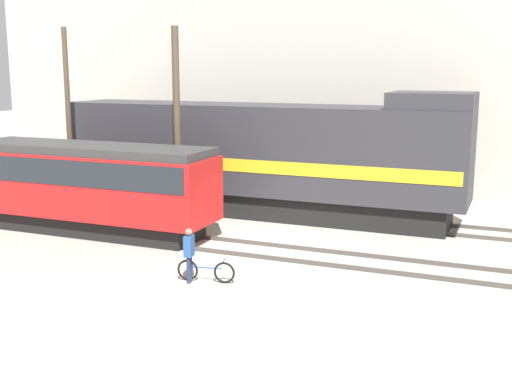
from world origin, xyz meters
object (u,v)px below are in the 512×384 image
object	(u,v)px
utility_pole_center	(177,127)
person	(189,250)
streetcar	(90,183)
utility_pole_left	(69,122)
freight_locomotive	(261,157)
bicycle	(206,271)

from	to	relation	value
utility_pole_center	person	bearing A→B (deg)	-58.33
streetcar	utility_pole_left	xyz separation A→B (m)	(-2.89, 2.61, 1.94)
freight_locomotive	utility_pole_center	bearing A→B (deg)	-132.61
bicycle	person	world-z (taller)	person
streetcar	bicycle	size ratio (longest dim) A/B	5.69
bicycle	utility_pole_center	xyz separation A→B (m)	(-4.24, 5.99, 3.45)
person	utility_pole_left	distance (m)	11.26
person	utility_pole_left	bearing A→B (deg)	145.21
freight_locomotive	utility_pole_left	size ratio (longest dim) A/B	2.21
bicycle	person	size ratio (longest dim) A/B	1.07
person	freight_locomotive	bearing A→B (deg)	99.21
bicycle	person	distance (m)	0.79
freight_locomotive	bicycle	bearing A→B (deg)	-77.94
streetcar	person	size ratio (longest dim) A/B	6.10
utility_pole_left	streetcar	bearing A→B (deg)	-42.12
streetcar	utility_pole_center	distance (m)	3.92
utility_pole_center	utility_pole_left	bearing A→B (deg)	-180.00
utility_pole_left	person	bearing A→B (deg)	-34.79
utility_pole_left	utility_pole_center	world-z (taller)	utility_pole_left
streetcar	person	world-z (taller)	streetcar
freight_locomotive	person	distance (m)	9.06
freight_locomotive	bicycle	xyz separation A→B (m)	(1.84, -8.60, -2.08)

